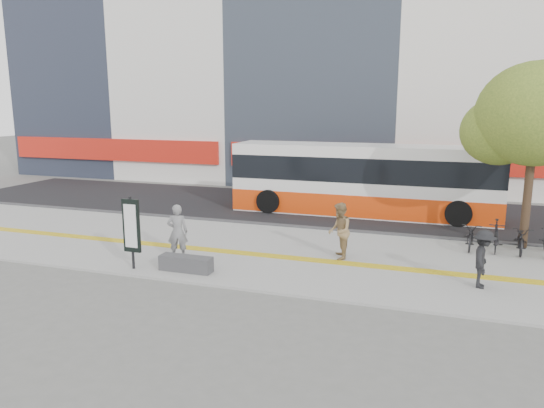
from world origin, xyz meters
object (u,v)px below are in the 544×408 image
(bus, at_px, (363,182))
(pedestrian_dark, at_px, (483,259))
(seated_woman, at_px, (178,232))
(signboard, at_px, (131,227))
(pedestrian_tan, at_px, (339,231))
(street_tree, at_px, (534,117))
(bench, at_px, (186,264))

(bus, height_order, pedestrian_dark, bus)
(pedestrian_dark, bearing_deg, seated_woman, 98.09)
(signboard, distance_m, seated_woman, 1.57)
(signboard, bearing_deg, pedestrian_tan, 27.50)
(seated_woman, relative_size, pedestrian_tan, 0.98)
(street_tree, bearing_deg, pedestrian_dark, -108.92)
(pedestrian_dark, bearing_deg, bus, 33.94)
(street_tree, bearing_deg, bus, 148.75)
(bus, xyz_separation_m, seated_woman, (-4.52, -8.71, -0.55))
(street_tree, distance_m, seated_woman, 12.24)
(signboard, xyz_separation_m, street_tree, (11.38, 6.33, 3.15))
(street_tree, bearing_deg, bench, -148.38)
(pedestrian_tan, bearing_deg, street_tree, 107.76)
(seated_woman, bearing_deg, signboard, 37.48)
(bench, bearing_deg, pedestrian_tan, 33.06)
(seated_woman, distance_m, pedestrian_dark, 8.97)
(bench, xyz_separation_m, pedestrian_dark, (8.16, 1.31, 0.57))
(bench, xyz_separation_m, street_tree, (9.78, 6.02, 4.21))
(pedestrian_tan, distance_m, pedestrian_dark, 4.33)
(pedestrian_dark, bearing_deg, pedestrian_tan, 78.24)
(signboard, relative_size, seated_woman, 1.24)
(seated_woman, bearing_deg, bench, 108.33)
(bench, xyz_separation_m, pedestrian_tan, (4.04, 2.63, 0.68))
(bench, relative_size, bus, 0.14)
(bus, relative_size, seated_woman, 6.56)
(bus, distance_m, seated_woman, 9.83)
(pedestrian_tan, bearing_deg, pedestrian_dark, 59.40)
(bench, bearing_deg, signboard, -169.19)
(bench, bearing_deg, street_tree, 31.62)
(pedestrian_tan, xyz_separation_m, pedestrian_dark, (4.12, -1.32, -0.11))
(bench, relative_size, seated_woman, 0.90)
(bus, height_order, seated_woman, bus)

